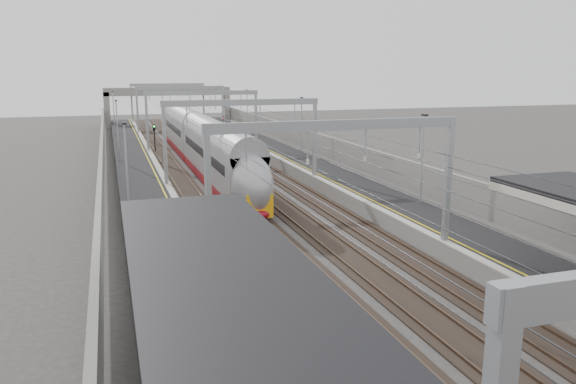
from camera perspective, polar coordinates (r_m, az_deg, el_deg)
platform_left at (r=48.84m, az=-14.53°, el=0.77°), size 4.00×120.00×1.00m
platform_right at (r=52.14m, az=3.28°, el=1.86°), size 4.00×120.00×1.00m
tracks at (r=49.97m, az=-5.32°, el=0.84°), size 11.40×140.00×0.20m
overhead_line at (r=55.59m, az=-6.94°, el=8.31°), size 13.00×140.00×6.60m
overbridge at (r=103.49m, az=-12.09°, el=9.48°), size 22.00×2.20×6.90m
wall_left at (r=48.58m, az=-18.37°, el=1.80°), size 0.30×120.00×3.20m
wall_right at (r=53.17m, az=6.53°, el=3.21°), size 0.30×120.00×3.20m
train at (r=58.82m, az=-8.87°, el=4.57°), size 2.80×51.10×4.43m
signal_green at (r=70.26m, az=-13.42°, el=5.83°), size 0.32×0.32×3.48m
signal_red_near at (r=75.28m, az=-7.25°, el=6.48°), size 0.32×0.32×3.48m
signal_red_far at (r=81.70m, az=-6.53°, el=6.95°), size 0.32×0.32×3.48m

